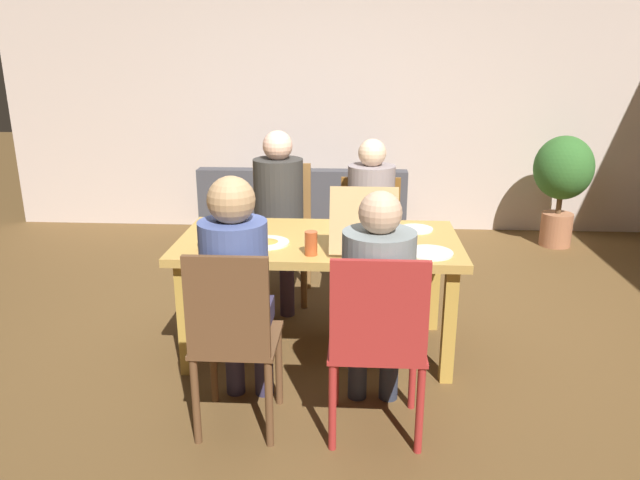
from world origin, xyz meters
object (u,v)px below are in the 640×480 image
object	(u,v)px
couch	(305,217)
pizza_box_0	(363,235)
chair_0	(377,338)
chair_3	(370,234)
plate_0	(230,230)
person_0	(377,291)
person_2	(278,204)
chair_2	(281,228)
dining_table	(319,252)
chair_1	(233,335)
plate_1	(429,253)
potted_plant	(563,176)
person_3	(371,210)
plate_3	(267,242)
drinking_glass_2	(205,239)
person_1	(237,282)
drinking_glass_0	(371,214)
drinking_glass_1	(311,243)
plate_2	(416,229)

from	to	relation	value
couch	pizza_box_0	bearing A→B (deg)	-76.39
chair_0	chair_3	size ratio (longest dim) A/B	1.06
chair_0	plate_0	distance (m)	1.34
person_0	person_2	distance (m)	1.65
chair_2	person_2	xyz separation A→B (m)	(0.00, -0.15, 0.22)
dining_table	chair_1	distance (m)	0.96
plate_1	potted_plant	distance (m)	2.89
dining_table	person_3	world-z (taller)	person_3
chair_1	chair_3	bearing A→B (deg)	69.46
dining_table	person_2	world-z (taller)	person_2
plate_3	person_2	bearing A→B (deg)	93.28
person_0	person_2	bearing A→B (deg)	113.59
chair_2	drinking_glass_2	xyz separation A→B (m)	(-0.27, -1.17, 0.27)
person_3	pizza_box_0	bearing A→B (deg)	-94.33
potted_plant	person_1	bearing A→B (deg)	-129.60
dining_table	potted_plant	xyz separation A→B (m)	(2.12, 2.22, 0.03)
chair_2	couch	xyz separation A→B (m)	(0.08, 1.14, -0.23)
plate_0	plate_1	xyz separation A→B (m)	(1.17, -0.35, -0.00)
chair_2	pizza_box_0	bearing A→B (deg)	-59.19
chair_1	potted_plant	xyz separation A→B (m)	(2.46, 3.11, 0.14)
chair_1	drinking_glass_0	size ratio (longest dim) A/B	6.37
chair_1	drinking_glass_2	bearing A→B (deg)	113.14
pizza_box_0	drinking_glass_2	size ratio (longest dim) A/B	3.72
dining_table	plate_1	size ratio (longest dim) A/B	6.40
plate_1	drinking_glass_0	bearing A→B (deg)	120.12
plate_0	drinking_glass_0	world-z (taller)	drinking_glass_0
chair_2	drinking_glass_0	bearing A→B (deg)	-43.77
person_0	plate_1	xyz separation A→B (m)	(0.30, 0.51, 0.02)
chair_0	plate_3	size ratio (longest dim) A/B	3.68
chair_3	pizza_box_0	world-z (taller)	pizza_box_0
drinking_glass_1	plate_3	bearing A→B (deg)	145.74
person_1	potted_plant	xyz separation A→B (m)	(2.46, 2.97, -0.07)
dining_table	pizza_box_0	world-z (taller)	pizza_box_0
person_3	drinking_glass_0	size ratio (longest dim) A/B	8.09
person_2	pizza_box_0	bearing A→B (deg)	-55.05
drinking_glass_2	plate_0	bearing A→B (deg)	80.85
chair_3	drinking_glass_1	world-z (taller)	chair_3
chair_0	chair_1	bearing A→B (deg)	179.24
dining_table	person_0	bearing A→B (deg)	-66.93
chair_2	person_3	world-z (taller)	person_3
chair_1	person_1	bearing A→B (deg)	90.00
dining_table	drinking_glass_2	size ratio (longest dim) A/B	12.28
person_1	plate_1	size ratio (longest dim) A/B	4.85
drinking_glass_1	couch	distance (m)	2.42
pizza_box_0	plate_0	distance (m)	0.83
pizza_box_0	drinking_glass_1	size ratio (longest dim) A/B	3.82
chair_2	plate_2	bearing A→B (deg)	-37.11
plate_0	drinking_glass_1	xyz separation A→B (m)	(0.53, -0.40, 0.05)
person_3	plate_1	size ratio (longest dim) A/B	4.65
person_2	chair_3	world-z (taller)	person_2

